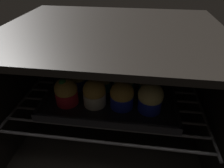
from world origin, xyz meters
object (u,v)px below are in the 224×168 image
object	(u,v)px
muffin_row1_col1	(101,80)
muffin_row1_col2	(124,81)
muffin_row0_col0	(66,92)
muffin_row1_col3	(149,84)
muffin_row0_col1	(94,93)
muffin_row2_col1	(105,67)
muffin_row2_col2	(126,69)
muffin_row2_col0	(82,65)
muffin_row2_col3	(151,70)
muffin_row0_col3	(150,98)
muffin_row0_col2	(122,95)
baking_tray	(112,91)
muffin_row1_col0	(77,77)

from	to	relation	value
muffin_row1_col1	muffin_row1_col2	world-z (taller)	muffin_row1_col2
muffin_row0_col0	muffin_row1_col1	size ratio (longest dim) A/B	1.08
muffin_row1_col3	muffin_row0_col1	bearing A→B (deg)	-155.29
muffin_row2_col1	muffin_row2_col2	bearing A→B (deg)	1.07
muffin_row2_col0	muffin_row2_col3	world-z (taller)	muffin_row2_col0
muffin_row2_col0	muffin_row0_col0	bearing A→B (deg)	-91.31
muffin_row0_col0	muffin_row1_col2	xyz separation A→B (cm)	(15.73, 7.56, 0.31)
muffin_row0_col3	muffin_row2_col3	distance (cm)	15.67
muffin_row2_col2	muffin_row0_col0	bearing A→B (deg)	-134.52
muffin_row1_col3	muffin_row2_col1	distance (cm)	17.24
muffin_row1_col2	muffin_row1_col1	bearing A→B (deg)	176.84
muffin_row0_col2	muffin_row0_col3	size ratio (longest dim) A/B	0.94
muffin_row0_col2	muffin_row2_col3	world-z (taller)	muffin_row2_col3
muffin_row2_col0	muffin_row2_col3	size ratio (longest dim) A/B	1.04
muffin_row2_col2	muffin_row1_col2	bearing A→B (deg)	-90.61
muffin_row2_col1	muffin_row0_col3	bearing A→B (deg)	-46.55
muffin_row0_col3	muffin_row1_col1	size ratio (longest dim) A/B	1.08
baking_tray	muffin_row2_col2	size ratio (longest dim) A/B	4.91
muffin_row2_col0	muffin_row2_col1	world-z (taller)	muffin_row2_col0
muffin_row0_col2	muffin_row0_col3	distance (cm)	7.72
muffin_row1_col0	muffin_row2_col0	distance (cm)	7.66
muffin_row0_col2	muffin_row2_col1	distance (cm)	17.21
muffin_row2_col1	muffin_row2_col0	bearing A→B (deg)	179.90
muffin_row0_col1	muffin_row1_col1	size ratio (longest dim) A/B	1.03
muffin_row0_col1	muffin_row2_col1	world-z (taller)	same
baking_tray	muffin_row1_col0	bearing A→B (deg)	178.11
muffin_row0_col3	muffin_row0_col0	bearing A→B (deg)	179.97
muffin_row2_col0	baking_tray	bearing A→B (deg)	-34.63
baking_tray	muffin_row0_col2	bearing A→B (deg)	-63.30
muffin_row0_col2	muffin_row2_col0	xyz separation A→B (cm)	(-15.41, 15.54, 0.24)
muffin_row2_col1	muffin_row2_col3	world-z (taller)	same
muffin_row1_col0	muffin_row1_col2	bearing A→B (deg)	-2.85
baking_tray	muffin_row2_col0	size ratio (longest dim) A/B	4.61
baking_tray	muffin_row0_col2	size ratio (longest dim) A/B	4.88
muffin_row0_col3	muffin_row1_col2	bearing A→B (deg)	135.66
muffin_row2_col0	muffin_row0_col1	bearing A→B (deg)	-63.62
muffin_row0_col1	muffin_row1_col0	world-z (taller)	muffin_row0_col1
muffin_row0_col0	muffin_row1_col3	size ratio (longest dim) A/B	1.08
muffin_row1_col3	muffin_row1_col0	bearing A→B (deg)	178.10
muffin_row0_col2	muffin_row0_col0	bearing A→B (deg)	-178.49
baking_tray	muffin_row0_col2	world-z (taller)	muffin_row0_col2
muffin_row0_col3	muffin_row1_col0	xyz separation A→B (cm)	(-22.82, 8.32, -0.32)
muffin_row0_col2	muffin_row0_col3	xyz separation A→B (cm)	(7.70, -0.43, 0.26)
muffin_row0_col3	muffin_row0_col1	bearing A→B (deg)	178.19
muffin_row1_col1	muffin_row2_col3	world-z (taller)	muffin_row2_col3
muffin_row0_col3	muffin_row2_col0	size ratio (longest dim) A/B	1.00
muffin_row0_col2	muffin_row2_col3	bearing A→B (deg)	61.71
muffin_row0_col3	muffin_row2_col3	bearing A→B (deg)	88.18
muffin_row0_col1	muffin_row0_col2	bearing A→B (deg)	-0.44
baking_tray	muffin_row0_col3	xyz separation A→B (cm)	(11.48, -7.94, 4.52)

